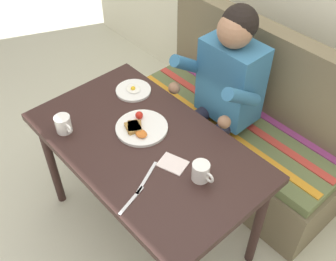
{
  "coord_description": "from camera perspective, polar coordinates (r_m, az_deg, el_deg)",
  "views": [
    {
      "loc": [
        1.1,
        -0.83,
        2.14
      ],
      "look_at": [
        0.0,
        0.15,
        0.72
      ],
      "focal_mm": 43.16,
      "sensor_mm": 36.0,
      "label": 1
    }
  ],
  "objects": [
    {
      "name": "person",
      "position": [
        2.29,
        7.66,
        5.94
      ],
      "size": [
        0.45,
        0.61,
        1.21
      ],
      "color": "teal",
      "rests_on": "ground"
    },
    {
      "name": "napkin",
      "position": [
        1.87,
        0.68,
        -4.72
      ],
      "size": [
        0.15,
        0.13,
        0.01
      ],
      "primitive_type": "cube",
      "rotation": [
        0.0,
        0.0,
        0.31
      ],
      "color": "silver",
      "rests_on": "table"
    },
    {
      "name": "couch",
      "position": [
        2.65,
        9.95,
        0.08
      ],
      "size": [
        1.44,
        0.56,
        1.0
      ],
      "color": "#6F6248",
      "rests_on": "ground"
    },
    {
      "name": "fork",
      "position": [
        1.75,
        -5.2,
        -9.8
      ],
      "size": [
        0.06,
        0.17,
        0.0
      ],
      "primitive_type": "cube",
      "rotation": [
        0.0,
        0.0,
        0.28
      ],
      "color": "silver",
      "rests_on": "table"
    },
    {
      "name": "table",
      "position": [
        2.03,
        -3.16,
        -3.43
      ],
      "size": [
        1.2,
        0.7,
        0.73
      ],
      "color": "#311E1B",
      "rests_on": "ground"
    },
    {
      "name": "coffee_mug",
      "position": [
        1.79,
        4.7,
        -5.78
      ],
      "size": [
        0.12,
        0.08,
        0.09
      ],
      "color": "white",
      "rests_on": "table"
    },
    {
      "name": "knife",
      "position": [
        1.82,
        -3.05,
        -6.67
      ],
      "size": [
        0.1,
        0.19,
        0.0
      ],
      "primitive_type": "cube",
      "rotation": [
        0.0,
        0.0,
        0.44
      ],
      "color": "silver",
      "rests_on": "table"
    },
    {
      "name": "coffee_mug_second",
      "position": [
        2.06,
        -14.55,
        0.91
      ],
      "size": [
        0.12,
        0.08,
        0.09
      ],
      "color": "white",
      "rests_on": "table"
    },
    {
      "name": "ground_plane",
      "position": [
        2.54,
        -2.59,
        -13.36
      ],
      "size": [
        8.0,
        8.0,
        0.0
      ],
      "primitive_type": "plane",
      "color": "beige"
    },
    {
      "name": "plate_breakfast",
      "position": [
        2.03,
        -3.91,
        0.44
      ],
      "size": [
        0.26,
        0.26,
        0.05
      ],
      "color": "white",
      "rests_on": "table"
    },
    {
      "name": "plate_eggs",
      "position": [
        2.27,
        -4.91,
        5.69
      ],
      "size": [
        0.2,
        0.2,
        0.04
      ],
      "color": "white",
      "rests_on": "table"
    }
  ]
}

